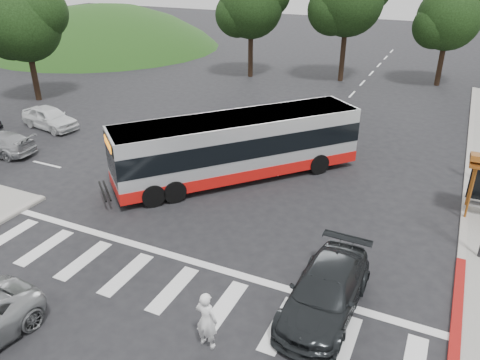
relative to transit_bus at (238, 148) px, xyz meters
The scene contains 12 objects.
ground 4.74m from the transit_bus, 66.27° to the right, with size 140.00×140.00×0.00m, color black.
curb_east 11.59m from the transit_bus, 19.96° to the left, with size 0.30×40.00×0.15m, color #9E9991.
curb_east_red 12.48m from the transit_bus, 29.39° to the right, with size 0.32×6.00×0.15m, color maroon.
hillside_nw 39.84m from the transit_bus, 139.37° to the left, with size 44.00×44.00×10.00m, color #163F14.
crosswalk_ladder 9.40m from the transit_bus, 78.83° to the right, with size 18.00×2.60×0.01m, color silver.
tree_north_b 25.56m from the transit_bus, 71.84° to the left, with size 5.72×5.33×8.43m.
tree_north_c 22.07m from the transit_bus, 112.14° to the left, with size 6.16×5.74×9.30m.
tree_west_a 21.39m from the transit_bus, 163.46° to the left, with size 5.72×5.33×8.43m.
transit_bus is the anchor object (origin of this frame).
pedestrian 11.57m from the transit_bus, 69.21° to the right, with size 0.70×0.46×1.93m, color white.
dark_sedan 10.43m from the transit_bus, 48.94° to the right, with size 2.09×5.14×1.49m, color black.
west_car_white 14.47m from the transit_bus, behind, with size 1.72×4.28×1.46m, color silver.
Camera 1 is at (7.60, -15.68, 10.61)m, focal length 35.00 mm.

